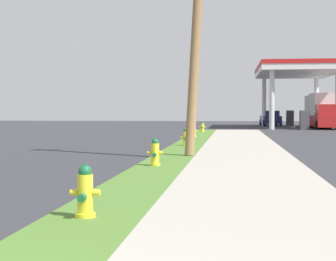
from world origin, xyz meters
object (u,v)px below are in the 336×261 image
(fire_hydrant_fourth, at_px, (194,131))
(car_navy_by_far_pump, at_px, (270,119))
(fire_hydrant_third, at_px, (186,138))
(fire_hydrant_nearest, at_px, (85,194))
(utility_pole_midground, at_px, (197,17))
(fire_hydrant_fifth, at_px, (202,127))
(car_white_by_near_pump, at_px, (319,120))
(truck_red_on_apron, at_px, (324,112))
(fire_hydrant_second, at_px, (155,153))
(truck_black_at_forecourt, at_px, (320,112))

(fire_hydrant_fourth, xyz_separation_m, car_navy_by_far_pump, (6.15, 29.41, 0.28))
(fire_hydrant_third, distance_m, fire_hydrant_fourth, 7.29)
(car_navy_by_far_pump, bearing_deg, fire_hydrant_nearest, -96.59)
(utility_pole_midground, relative_size, car_navy_by_far_pump, 1.95)
(fire_hydrant_nearest, xyz_separation_m, fire_hydrant_third, (0.07, 15.81, 0.00))
(fire_hydrant_fourth, relative_size, fire_hydrant_fifth, 1.00)
(utility_pole_midground, relative_size, car_white_by_near_pump, 1.97)
(fire_hydrant_nearest, xyz_separation_m, truck_red_on_apron, (9.96, 42.03, 1.04))
(fire_hydrant_fifth, xyz_separation_m, car_navy_by_far_pump, (6.10, 21.72, 0.28))
(fire_hydrant_third, bearing_deg, fire_hydrant_second, -90.71)
(fire_hydrant_third, height_order, truck_red_on_apron, truck_red_on_apron)
(fire_hydrant_third, height_order, fire_hydrant_fifth, same)
(fire_hydrant_nearest, height_order, fire_hydrant_third, same)
(truck_black_at_forecourt, distance_m, truck_red_on_apron, 6.97)
(fire_hydrant_second, bearing_deg, fire_hydrant_fifth, 90.00)
(fire_hydrant_fourth, bearing_deg, utility_pole_midground, -85.56)
(fire_hydrant_third, distance_m, fire_hydrant_fifth, 14.99)
(fire_hydrant_second, xyz_separation_m, car_white_by_near_pump, (10.13, 38.23, 0.28))
(fire_hydrant_second, height_order, truck_red_on_apron, truck_red_on_apron)
(fire_hydrant_second, bearing_deg, fire_hydrant_nearest, -89.69)
(car_navy_by_far_pump, bearing_deg, fire_hydrant_fourth, -101.82)
(fire_hydrant_third, relative_size, utility_pole_midground, 0.08)
(fire_hydrant_fourth, height_order, truck_black_at_forecourt, truck_black_at_forecourt)
(utility_pole_midground, bearing_deg, fire_hydrant_fourth, 94.44)
(fire_hydrant_third, xyz_separation_m, car_white_by_near_pump, (10.03, 29.71, 0.28))
(car_white_by_near_pump, distance_m, car_navy_by_far_pump, 8.08)
(fire_hydrant_fourth, distance_m, truck_black_at_forecourt, 28.02)
(car_white_by_near_pump, bearing_deg, car_navy_by_far_pump, 119.93)
(truck_black_at_forecourt, bearing_deg, fire_hydrant_fourth, -112.53)
(fire_hydrant_fifth, bearing_deg, car_white_by_near_pump, 55.45)
(fire_hydrant_nearest, height_order, fire_hydrant_fourth, same)
(fire_hydrant_nearest, relative_size, car_navy_by_far_pump, 0.16)
(utility_pole_midground, bearing_deg, fire_hydrant_second, -104.24)
(fire_hydrant_nearest, xyz_separation_m, fire_hydrant_second, (-0.04, 7.28, 0.00))
(fire_hydrant_third, bearing_deg, car_white_by_near_pump, 71.35)
(utility_pole_midground, relative_size, truck_black_at_forecourt, 1.37)
(fire_hydrant_second, distance_m, utility_pole_midground, 5.61)
(fire_hydrant_fourth, distance_m, car_white_by_near_pump, 24.62)
(truck_black_at_forecourt, bearing_deg, fire_hydrant_second, -104.37)
(truck_black_at_forecourt, bearing_deg, utility_pole_midground, -104.38)
(fire_hydrant_nearest, height_order, truck_red_on_apron, truck_red_on_apron)
(car_white_by_near_pump, xyz_separation_m, car_navy_by_far_pump, (-4.03, 7.00, 0.00))
(fire_hydrant_fourth, relative_size, car_navy_by_far_pump, 0.16)
(utility_pole_midground, height_order, car_navy_by_far_pump, utility_pole_midground)
(fire_hydrant_fifth, bearing_deg, utility_pole_midground, -87.41)
(car_white_by_near_pump, bearing_deg, fire_hydrant_third, -108.65)
(fire_hydrant_third, distance_m, truck_red_on_apron, 28.04)
(fire_hydrant_third, relative_size, truck_red_on_apron, 0.12)
(fire_hydrant_third, distance_m, truck_black_at_forecourt, 34.81)
(fire_hydrant_second, xyz_separation_m, utility_pole_midground, (0.90, 3.55, 4.24))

